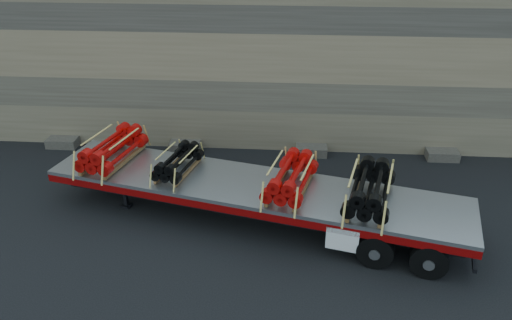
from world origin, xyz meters
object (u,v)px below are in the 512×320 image
at_px(bundle_front, 113,150).
at_px(bundle_midfront, 178,163).
at_px(bundle_midrear, 291,178).
at_px(trailer, 252,202).
at_px(bundle_rear, 370,190).

xyz_separation_m(bundle_front, bundle_midfront, (2.25, -0.55, -0.10)).
height_order(bundle_front, bundle_midrear, bundle_front).
distance_m(trailer, bundle_rear, 3.60).
distance_m(bundle_midrear, bundle_rear, 2.26).
xyz_separation_m(trailer, bundle_front, (-4.60, 1.12, 1.07)).
bearing_deg(bundle_midrear, bundle_front, 180.00).
height_order(bundle_front, bundle_midfront, bundle_front).
relative_size(bundle_midfront, bundle_midrear, 0.81).
bearing_deg(bundle_rear, bundle_midrear, -180.00).
distance_m(bundle_midfront, bundle_midrear, 3.60).
bearing_deg(bundle_midfront, trailer, -0.00).
xyz_separation_m(trailer, bundle_rear, (3.34, -0.82, 1.07)).
xyz_separation_m(trailer, bundle_midfront, (-2.35, 0.58, 0.97)).
height_order(bundle_midfront, bundle_rear, bundle_rear).
height_order(trailer, bundle_rear, bundle_rear).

